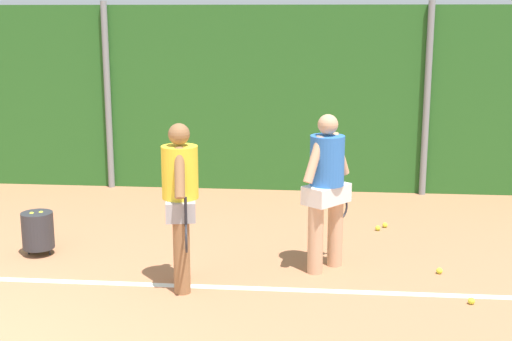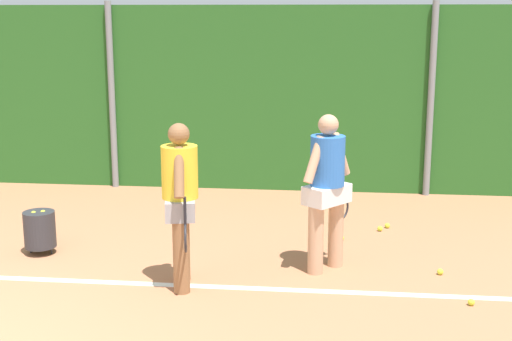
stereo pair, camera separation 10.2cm
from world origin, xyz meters
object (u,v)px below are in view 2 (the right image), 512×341
at_px(player_foreground_near, 180,197).
at_px(tennis_ball_8, 380,229).
at_px(ball_hopper, 40,229).
at_px(tennis_ball_12, 440,272).
at_px(tennis_ball_6, 387,226).
at_px(tennis_ball_5, 471,302).
at_px(player_midcourt, 327,184).
at_px(tennis_ball_9, 341,238).

height_order(player_foreground_near, tennis_ball_8, player_foreground_near).
height_order(ball_hopper, tennis_ball_12, ball_hopper).
distance_m(tennis_ball_6, tennis_ball_12, 1.69).
height_order(player_foreground_near, tennis_ball_5, player_foreground_near).
relative_size(player_midcourt, tennis_ball_9, 25.73).
bearing_deg(tennis_ball_6, ball_hopper, -160.57).
height_order(tennis_ball_6, tennis_ball_8, same).
distance_m(tennis_ball_9, tennis_ball_12, 1.47).
xyz_separation_m(player_midcourt, ball_hopper, (-3.29, 0.16, -0.66)).
xyz_separation_m(player_foreground_near, tennis_ball_9, (1.63, 1.66, -0.91)).
bearing_deg(player_foreground_near, tennis_ball_6, 124.24).
bearing_deg(tennis_ball_12, player_midcourt, 178.29).
xyz_separation_m(tennis_ball_5, tennis_ball_12, (-0.18, 0.79, 0.00)).
bearing_deg(tennis_ball_5, player_midcourt, 149.29).
xyz_separation_m(player_foreground_near, tennis_ball_5, (2.84, -0.18, -0.91)).
distance_m(tennis_ball_6, tennis_ball_8, 0.18).
height_order(ball_hopper, tennis_ball_5, ball_hopper).
xyz_separation_m(tennis_ball_6, tennis_ball_9, (-0.60, -0.58, 0.00)).
relative_size(tennis_ball_9, tennis_ball_12, 1.00).
relative_size(player_midcourt, tennis_ball_8, 25.73).
bearing_deg(tennis_ball_9, tennis_ball_6, 44.45).
relative_size(tennis_ball_5, tennis_ball_6, 1.00).
bearing_deg(tennis_ball_8, player_midcourt, -114.97).
height_order(tennis_ball_9, tennis_ball_12, same).
bearing_deg(ball_hopper, tennis_ball_12, -2.49).
distance_m(player_foreground_near, tennis_ball_6, 3.28).
xyz_separation_m(player_midcourt, tennis_ball_9, (0.18, 1.01, -0.92)).
xyz_separation_m(tennis_ball_8, tennis_ball_12, (0.54, -1.49, 0.00)).
xyz_separation_m(player_midcourt, tennis_ball_6, (0.78, 1.59, -0.92)).
xyz_separation_m(ball_hopper, tennis_ball_6, (4.06, 1.43, -0.26)).
xyz_separation_m(tennis_ball_5, tennis_ball_6, (-0.62, 2.42, 0.00)).
bearing_deg(tennis_ball_12, tennis_ball_8, 110.11).
bearing_deg(tennis_ball_5, player_foreground_near, 176.37).
distance_m(ball_hopper, tennis_ball_5, 4.79).
xyz_separation_m(ball_hopper, tennis_ball_5, (4.68, -0.99, -0.26)).
bearing_deg(tennis_ball_6, tennis_ball_9, -135.55).
bearing_deg(player_midcourt, tennis_ball_8, 14.97).
bearing_deg(player_midcourt, tennis_ball_12, -51.77).
bearing_deg(ball_hopper, tennis_ball_6, 19.43).
height_order(tennis_ball_6, tennis_ball_12, same).
relative_size(tennis_ball_6, tennis_ball_8, 1.00).
xyz_separation_m(player_foreground_near, tennis_ball_6, (2.22, 2.24, -0.91)).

